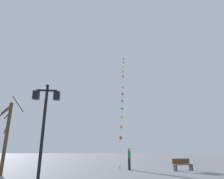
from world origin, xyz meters
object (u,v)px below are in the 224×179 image
at_px(twin_lantern_lamp_post, 45,113).
at_px(park_bench, 182,165).
at_px(kite_flyer, 129,158).
at_px(kite_train, 122,92).
at_px(bare_tree, 6,134).

distance_m(twin_lantern_lamp_post, park_bench, 11.59).
bearing_deg(kite_flyer, kite_train, 0.43).
relative_size(kite_train, park_bench, 10.24).
height_order(twin_lantern_lamp_post, bare_tree, bare_tree).
distance_m(kite_train, park_bench, 12.78).
distance_m(twin_lantern_lamp_post, bare_tree, 5.77).
xyz_separation_m(twin_lantern_lamp_post, kite_flyer, (5.54, 7.23, -2.27)).
relative_size(twin_lantern_lamp_post, kite_train, 0.27).
height_order(bare_tree, park_bench, bare_tree).
bearing_deg(twin_lantern_lamp_post, park_bench, 32.49).
distance_m(kite_flyer, bare_tree, 9.29).
relative_size(bare_tree, park_bench, 3.12).
relative_size(kite_flyer, park_bench, 1.03).
bearing_deg(bare_tree, park_bench, 5.94).
xyz_separation_m(kite_train, park_bench, (2.87, -9.13, -8.47)).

